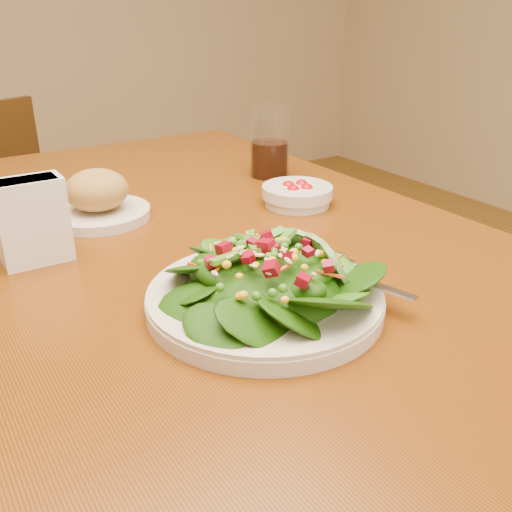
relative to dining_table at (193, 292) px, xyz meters
The scene contains 6 objects.
dining_table is the anchor object (origin of this frame).
salad_plate 0.29m from the dining_table, 93.53° to the right, with size 0.30×0.30×0.09m.
bread_plate 0.23m from the dining_table, 120.38° to the left, with size 0.18×0.18×0.09m.
tomato_bowl 0.27m from the dining_table, ahead, with size 0.13×0.13×0.04m.
drinking_glass 0.41m from the dining_table, 35.84° to the left, with size 0.09×0.09×0.15m.
napkin_holder 0.29m from the dining_table, behind, with size 0.10×0.05×0.13m.
Camera 1 is at (-0.37, -0.78, 1.10)m, focal length 40.00 mm.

